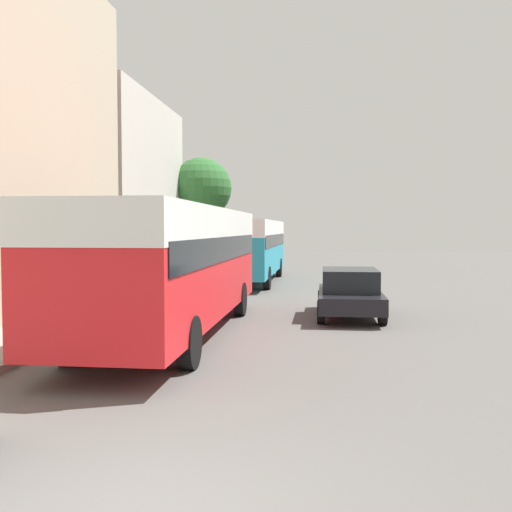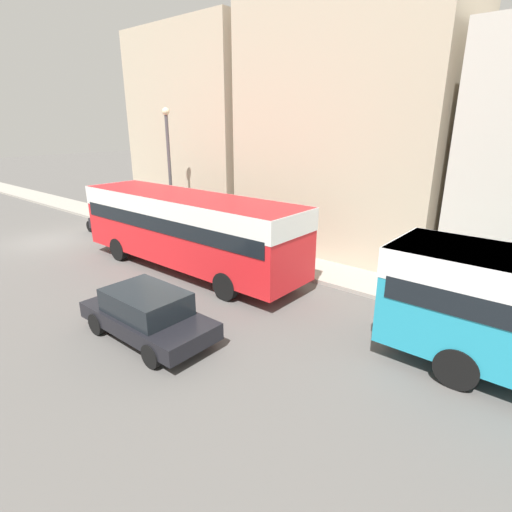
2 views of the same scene
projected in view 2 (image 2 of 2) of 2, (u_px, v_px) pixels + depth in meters
ground_plane at (48, 241)px, 20.61m from camera, size 120.00×120.00×0.00m
sidewalk at (133, 222)px, 24.30m from camera, size 2.20×120.00×0.15m
building_corner at (213, 130)px, 24.04m from camera, size 6.39×8.17×10.76m
building_midblock at (351, 130)px, 18.10m from camera, size 5.68×9.32×10.99m
bus_lead at (186, 222)px, 16.02m from camera, size 2.66×10.63×3.11m
motorcycle_behind_lead at (97, 222)px, 21.69m from camera, size 0.38×2.24×1.73m
car_crossing at (147, 313)px, 11.13m from camera, size 1.87×4.18×1.42m
pedestrian_walking_away at (213, 218)px, 20.74m from camera, size 0.40×0.40×1.85m
lamp_post at (169, 164)px, 19.62m from camera, size 0.36×0.36×6.35m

